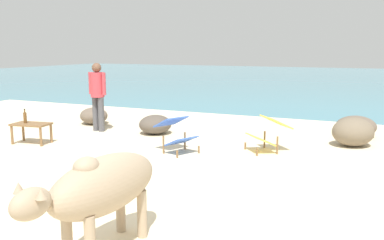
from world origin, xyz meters
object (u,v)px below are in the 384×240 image
object	(u,v)px
bottle	(25,117)
cow	(102,187)
low_bench_table	(31,127)
deck_chair_far	(176,132)
person_standing	(97,92)
deck_chair_near	(269,132)

from	to	relation	value
bottle	cow	bearing A→B (deg)	-36.98
low_bench_table	bottle	size ratio (longest dim) A/B	2.77
bottle	deck_chair_far	xyz separation A→B (m)	(3.19, 0.60, -0.16)
deck_chair_far	person_standing	size ratio (longest dim) A/B	0.57
deck_chair_near	bottle	bearing A→B (deg)	-25.19
low_bench_table	deck_chair_near	size ratio (longest dim) A/B	0.88
deck_chair_near	person_standing	distance (m)	4.23
low_bench_table	deck_chair_near	bearing A→B (deg)	7.13
deck_chair_far	deck_chair_near	bearing A→B (deg)	51.31
cow	bottle	xyz separation A→B (m)	(-4.28, 3.23, -0.11)
cow	deck_chair_far	xyz separation A→B (m)	(-1.09, 3.82, -0.27)
low_bench_table	deck_chair_near	xyz separation A→B (m)	(4.66, 1.34, 0.03)
low_bench_table	bottle	bearing A→B (deg)	179.42
cow	low_bench_table	size ratio (longest dim) A/B	2.17
cow	deck_chair_near	size ratio (longest dim) A/B	1.92
bottle	low_bench_table	bearing A→B (deg)	8.38
cow	person_standing	distance (m)	6.12
low_bench_table	bottle	world-z (taller)	bottle
low_bench_table	deck_chair_near	world-z (taller)	deck_chair_near
cow	low_bench_table	world-z (taller)	cow
deck_chair_near	deck_chair_far	world-z (taller)	same
cow	bottle	distance (m)	5.36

